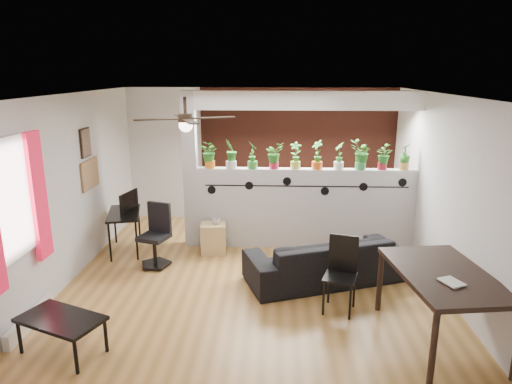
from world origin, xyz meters
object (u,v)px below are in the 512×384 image
Objects in this scene: folding_chair at (342,267)px; potted_plant_3 at (274,155)px; potted_plant_8 at (383,156)px; office_chair at (156,239)px; potted_plant_2 at (253,154)px; ceiling_fan at (186,121)px; potted_plant_9 at (405,156)px; potted_plant_4 at (296,155)px; cup at (216,221)px; coffee_table at (61,321)px; potted_plant_0 at (210,154)px; computer_desk at (124,216)px; dining_table at (443,280)px; potted_plant_1 at (231,153)px; sofa at (325,260)px; potted_plant_5 at (317,154)px; potted_plant_7 at (361,154)px; cube_shelf at (214,238)px; potted_plant_6 at (339,155)px.

potted_plant_3 is at bearing 112.36° from folding_chair.
potted_plant_8 is 0.43× the size of office_chair.
potted_plant_3 is at bearing 26.59° from office_chair.
folding_chair is at bearing -59.90° from potted_plant_2.
potted_plant_9 is (3.18, 1.80, -0.74)m from ceiling_fan.
cup is (-1.28, -0.34, -1.04)m from potted_plant_4.
office_chair is 0.95× the size of coffee_table.
potted_plant_3 is at bearing 59.19° from ceiling_fan.
potted_plant_0 is at bearing 50.89° from office_chair.
potted_plant_8 is at bearing 66.70° from folding_chair.
potted_plant_2 is at bearing 9.25° from computer_desk.
folding_chair reaches higher than cup.
potted_plant_8 is at bearing 32.47° from ceiling_fan.
ceiling_fan reaches higher than potted_plant_9.
potted_plant_0 is 4.09m from dining_table.
potted_plant_2 reaches higher than folding_chair.
potted_plant_9 is 0.26× the size of dining_table.
dining_table is at bearing -61.83° from potted_plant_4.
dining_table reaches higher than cup.
sofa is (1.45, -1.30, -1.30)m from potted_plant_1.
potted_plant_2 is at bearing -69.43° from sofa.
ceiling_fan is 2.30m from cup.
potted_plant_0 reaches higher than dining_table.
ceiling_fan is 2.63m from folding_chair.
computer_desk is (-2.09, -0.34, -0.98)m from potted_plant_2.
potted_plant_5 is (1.76, 0.00, 0.01)m from potted_plant_0.
cup is at bearing -168.21° from potted_plant_5.
dining_table reaches higher than computer_desk.
potted_plant_5 is 0.70m from potted_plant_7.
office_chair reaches higher than coffee_table.
folding_chair is at bearing -85.74° from potted_plant_5.
folding_chair is at bearing -47.50° from potted_plant_0.
potted_plant_0 is 1.38m from cube_shelf.
potted_plant_0 is at bearing 13.79° from computer_desk.
potted_plant_6 is 0.93× the size of potted_plant_7.
potted_plant_3 is (0.70, 0.00, -0.03)m from potted_plant_1.
potted_plant_7 is at bearing 75.31° from folding_chair.
potted_plant_0 is 1.07× the size of potted_plant_9.
potted_plant_8 is 0.40× the size of computer_desk.
potted_plant_2 is 3.87m from coffee_table.
potted_plant_1 is 2.11m from potted_plant_7.
potted_plant_4 is at bearing 14.90° from cup.
potted_plant_2 is 1.02× the size of potted_plant_6.
potted_plant_9 reaches higher than sofa.
potted_plant_2 is 3.63m from dining_table.
potted_plant_0 reaches higher than potted_plant_6.
potted_plant_4 is at bearing 8.81° from cube_shelf.
potted_plant_7 is at bearing 2.57° from cube_shelf.
potted_plant_9 is 0.20× the size of sofa.
potted_plant_0 is 0.93× the size of potted_plant_1.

